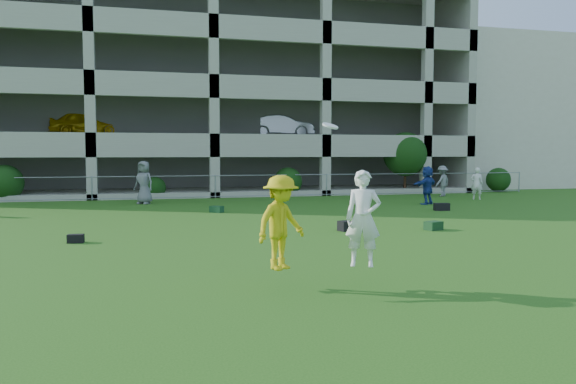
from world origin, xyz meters
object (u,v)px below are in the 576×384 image
object	(u,v)px
bystander_f	(442,181)
frisbee_contest	(304,221)
crate_d	(345,226)
bystander_d	(427,185)
bystander_e	(477,184)
stucco_building	(501,118)
bystander_c	(144,182)
parking_garage	(198,96)

from	to	relation	value
bystander_f	frisbee_contest	size ratio (longest dim) A/B	0.65
crate_d	frisbee_contest	xyz separation A→B (m)	(-3.15, -6.52, 1.01)
bystander_d	crate_d	bearing A→B (deg)	17.27
bystander_d	bystander_f	world-z (taller)	bystander_d
bystander_e	frisbee_contest	xyz separation A→B (m)	(-13.38, -15.50, 0.37)
stucco_building	bystander_d	xyz separation A→B (m)	(-14.18, -14.87, -4.14)
bystander_d	crate_d	size ratio (longest dim) A/B	4.92
frisbee_contest	bystander_c	bearing A→B (deg)	98.68
bystander_c	crate_d	bearing A→B (deg)	-25.44
stucco_building	bystander_f	world-z (taller)	stucco_building
bystander_c	bystander_e	xyz separation A→B (m)	(16.01, -1.67, -0.18)
parking_garage	bystander_e	bearing A→B (deg)	-45.83
bystander_f	frisbee_contest	world-z (taller)	frisbee_contest
bystander_c	bystander_f	world-z (taller)	bystander_c
bystander_c	bystander_d	bearing A→B (deg)	20.72
stucco_building	frisbee_contest	xyz separation A→B (m)	(-23.92, -28.64, -3.84)
stucco_building	crate_d	xyz separation A→B (m)	(-20.77, -22.12, -4.85)
bystander_c	crate_d	size ratio (longest dim) A/B	5.57
bystander_d	bystander_f	size ratio (longest dim) A/B	1.05
bystander_f	stucco_building	bearing A→B (deg)	-164.00
stucco_building	frisbee_contest	distance (m)	37.51
bystander_d	bystander_f	xyz separation A→B (m)	(3.06, 4.03, -0.04)
stucco_building	bystander_c	size ratio (longest dim) A/B	8.21
crate_d	parking_garage	bearing A→B (deg)	95.85
bystander_f	crate_d	size ratio (longest dim) A/B	4.66
frisbee_contest	bystander_f	bearing A→B (deg)	54.29
crate_d	bystander_e	bearing A→B (deg)	41.28
bystander_e	frisbee_contest	bearing A→B (deg)	81.88
parking_garage	bystander_d	bearing A→B (deg)	-58.79
bystander_f	bystander_e	bearing A→B (deg)	75.99
bystander_c	bystander_e	bearing A→B (deg)	30.14
crate_d	parking_garage	xyz separation A→B (m)	(-2.24, 21.82, 5.86)
bystander_e	bystander_f	distance (m)	2.38
bystander_f	bystander_d	bearing A→B (deg)	24.54
bystander_d	bystander_f	distance (m)	5.06
bystander_f	parking_garage	world-z (taller)	parking_garage
stucco_building	parking_garage	distance (m)	23.03
bystander_e	crate_d	distance (m)	13.63
parking_garage	bystander_f	bearing A→B (deg)	-41.56
stucco_building	bystander_c	bearing A→B (deg)	-156.63
stucco_building	bystander_c	world-z (taller)	stucco_building
bystander_c	parking_garage	bearing A→B (deg)	108.52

